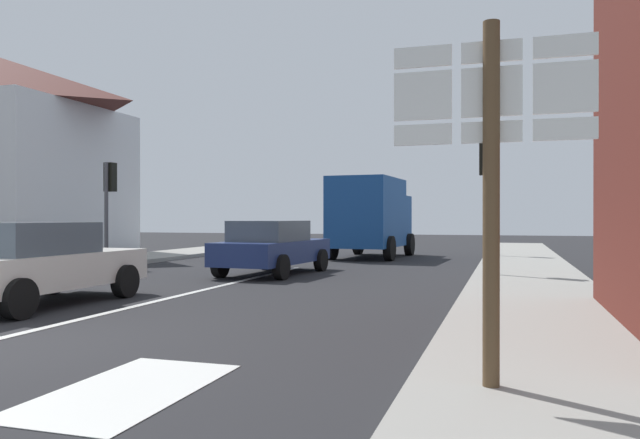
# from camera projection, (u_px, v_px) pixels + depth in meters

# --- Properties ---
(ground_plane) EXTENTS (80.00, 80.00, 0.00)m
(ground_plane) POSITION_uv_depth(u_px,v_px,m) (273.00, 274.00, 16.85)
(ground_plane) COLOR #232326
(sidewalk_right) EXTENTS (2.67, 44.00, 0.14)m
(sidewalk_right) POSITION_uv_depth(u_px,v_px,m) (532.00, 287.00, 12.95)
(sidewalk_right) COLOR gray
(sidewalk_right) RESTS_ON ground
(sidewalk_left) EXTENTS (2.67, 44.00, 0.14)m
(sidewalk_left) POSITION_uv_depth(u_px,v_px,m) (22.00, 271.00, 16.92)
(sidewalk_left) COLOR gray
(sidewalk_left) RESTS_ON ground
(lane_centre_stripe) EXTENTS (0.16, 12.00, 0.01)m
(lane_centre_stripe) POSITION_uv_depth(u_px,v_px,m) (204.00, 290.00, 13.02)
(lane_centre_stripe) COLOR silver
(lane_centre_stripe) RESTS_ON ground
(lane_turn_arrow) EXTENTS (1.20, 2.20, 0.01)m
(lane_turn_arrow) POSITION_uv_depth(u_px,v_px,m) (128.00, 390.00, 5.46)
(lane_turn_arrow) COLOR silver
(lane_turn_arrow) RESTS_ON ground
(sedan_near) EXTENTS (1.97, 4.20, 1.47)m
(sedan_near) POSITION_uv_depth(u_px,v_px,m) (34.00, 263.00, 10.71)
(sedan_near) COLOR beige
(sedan_near) RESTS_ON ground
(sedan_far) EXTENTS (2.22, 4.32, 1.47)m
(sedan_far) POSITION_uv_depth(u_px,v_px,m) (272.00, 247.00, 16.65)
(sedan_far) COLOR navy
(sedan_far) RESTS_ON ground
(delivery_truck) EXTENTS (2.72, 5.11, 3.05)m
(delivery_truck) POSITION_uv_depth(u_px,v_px,m) (371.00, 215.00, 23.56)
(delivery_truck) COLOR #19478C
(delivery_truck) RESTS_ON ground
(route_sign_post) EXTENTS (1.66, 0.14, 3.20)m
(route_sign_post) POSITION_uv_depth(u_px,v_px,m) (491.00, 164.00, 5.11)
(route_sign_post) COLOR brown
(route_sign_post) RESTS_ON ground
(traffic_light_near_right) EXTENTS (0.30, 0.49, 3.54)m
(traffic_light_near_right) POSITION_uv_depth(u_px,v_px,m) (485.00, 176.00, 15.43)
(traffic_light_near_right) COLOR #47474C
(traffic_light_near_right) RESTS_ON ground
(traffic_light_near_left) EXTENTS (0.30, 0.49, 3.27)m
(traffic_light_near_left) POSITION_uv_depth(u_px,v_px,m) (109.00, 190.00, 18.98)
(traffic_light_near_left) COLOR #47474C
(traffic_light_near_left) RESTS_ON ground
(traffic_light_far_right) EXTENTS (0.30, 0.49, 3.28)m
(traffic_light_far_right) POSITION_uv_depth(u_px,v_px,m) (493.00, 194.00, 22.87)
(traffic_light_far_right) COLOR #47474C
(traffic_light_far_right) RESTS_ON ground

